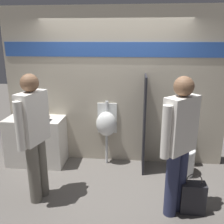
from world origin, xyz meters
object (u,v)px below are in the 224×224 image
object	(u,v)px
shopping_bag	(193,197)
cell_phone	(49,120)
sink_basin	(38,114)
person_in_vest	(34,133)
toilet	(182,155)
urinal_near_counter	(106,124)
person_with_lanyard	(179,142)

from	to	relation	value
shopping_bag	cell_phone	bearing A→B (deg)	155.76
sink_basin	person_in_vest	xyz separation A→B (m)	(0.37, -1.05, 0.06)
toilet	urinal_near_counter	bearing A→B (deg)	171.88
person_in_vest	person_with_lanyard	world-z (taller)	person_with_lanyard
toilet	shopping_bag	distance (m)	1.05
person_in_vest	person_with_lanyard	xyz separation A→B (m)	(1.86, -0.12, 0.01)
cell_phone	shopping_bag	xyz separation A→B (m)	(2.21, -1.00, -0.64)
cell_phone	urinal_near_counter	bearing A→B (deg)	13.68
cell_phone	urinal_near_counter	xyz separation A→B (m)	(0.95, 0.23, -0.11)
urinal_near_counter	toilet	world-z (taller)	urinal_near_counter
sink_basin	person_in_vest	size ratio (longest dim) A/B	0.20
cell_phone	shopping_bag	size ratio (longest dim) A/B	0.25
urinal_near_counter	sink_basin	bearing A→B (deg)	-176.30
sink_basin	cell_phone	world-z (taller)	sink_basin
sink_basin	person_with_lanyard	world-z (taller)	person_with_lanyard
shopping_bag	urinal_near_counter	bearing A→B (deg)	135.85
sink_basin	urinal_near_counter	xyz separation A→B (m)	(1.20, 0.08, -0.16)
cell_phone	person_in_vest	xyz separation A→B (m)	(0.12, -0.89, 0.12)
sink_basin	urinal_near_counter	size ratio (longest dim) A/B	0.30
cell_phone	toilet	distance (m)	2.31
sink_basin	urinal_near_counter	distance (m)	1.21
person_in_vest	person_with_lanyard	distance (m)	1.87
toilet	sink_basin	bearing A→B (deg)	177.53
toilet	person_with_lanyard	distance (m)	1.28
urinal_near_counter	shopping_bag	xyz separation A→B (m)	(1.26, -1.23, -0.54)
sink_basin	person_with_lanyard	size ratio (longest dim) A/B	0.19
urinal_near_counter	cell_phone	bearing A→B (deg)	-166.32
sink_basin	person_in_vest	bearing A→B (deg)	-70.51
urinal_near_counter	person_in_vest	bearing A→B (deg)	-126.43
cell_phone	toilet	bearing A→B (deg)	1.17
sink_basin	toilet	bearing A→B (deg)	-2.47
person_with_lanyard	shopping_bag	size ratio (longest dim) A/B	3.20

